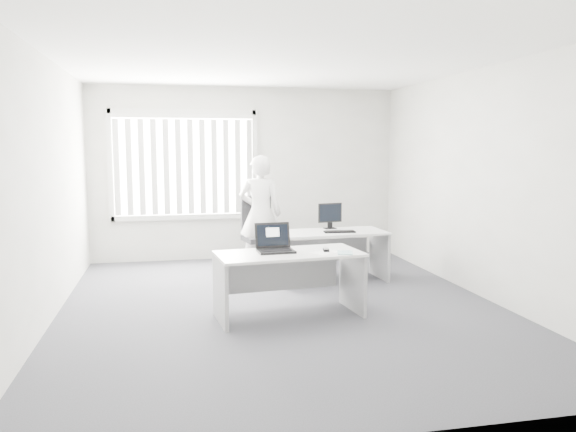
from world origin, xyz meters
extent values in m
plane|color=#4A4B51|center=(0.00, 0.00, 0.00)|extent=(6.00, 6.00, 0.00)
cube|color=silver|center=(0.00, 3.00, 1.40)|extent=(5.00, 0.02, 2.80)
cube|color=silver|center=(0.00, -3.00, 1.40)|extent=(5.00, 0.02, 2.80)
cube|color=silver|center=(-2.50, 0.00, 1.40)|extent=(0.02, 6.00, 2.80)
cube|color=silver|center=(2.50, 0.00, 1.40)|extent=(0.02, 6.00, 2.80)
cube|color=white|center=(0.00, 0.00, 2.80)|extent=(5.00, 6.00, 0.02)
cube|color=silver|center=(-1.00, 2.96, 1.55)|extent=(2.32, 0.06, 1.76)
cube|color=silver|center=(0.00, -0.36, 0.69)|extent=(1.62, 0.89, 0.03)
cube|color=#979799|center=(-0.75, -0.44, 0.34)|extent=(0.11, 0.67, 0.68)
cube|color=#979799|center=(0.76, -0.28, 0.34)|extent=(0.11, 0.67, 0.68)
cube|color=silver|center=(0.90, 1.13, 0.67)|extent=(1.54, 0.78, 0.03)
cube|color=#979799|center=(0.17, 1.10, 0.33)|extent=(0.07, 0.65, 0.66)
cube|color=#979799|center=(1.64, 1.17, 0.33)|extent=(0.07, 0.65, 0.66)
cylinder|color=black|center=(0.07, 1.94, 0.04)|extent=(0.73, 0.73, 0.08)
cylinder|color=black|center=(0.07, 1.94, 0.24)|extent=(0.07, 0.07, 0.48)
cube|color=black|center=(0.07, 1.94, 0.48)|extent=(0.56, 0.56, 0.07)
cube|color=black|center=(0.03, 2.16, 0.82)|extent=(0.47, 0.14, 0.58)
imported|color=white|center=(0.07, 1.96, 0.86)|extent=(0.72, 0.57, 1.72)
cube|color=white|center=(0.39, -0.43, 0.71)|extent=(0.37, 0.34, 0.00)
cube|color=white|center=(0.58, -0.52, 0.71)|extent=(0.21, 0.26, 0.01)
cube|color=black|center=(1.00, 1.02, 0.70)|extent=(0.43, 0.17, 0.02)
camera|label=1|loc=(-1.24, -6.19, 1.85)|focal=35.00mm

